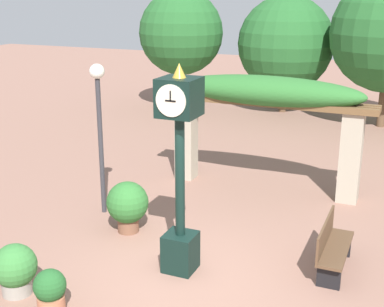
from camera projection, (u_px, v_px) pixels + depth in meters
ground_plane at (186, 278)px, 8.93m from camera, size 60.00×60.00×0.00m
pedestal_clock at (180, 166)px, 8.66m from camera, size 0.61×0.66×3.54m
pergola at (265, 103)px, 12.32m from camera, size 5.05×1.06×2.74m
potted_plant_near_left at (128, 204)px, 10.49m from camera, size 0.83×0.83×1.03m
potted_plant_far_left at (50, 291)px, 7.85m from camera, size 0.49×0.49×0.72m
potted_plant_far_right at (15, 268)px, 8.36m from camera, size 0.70×0.70×0.84m
park_bench at (332, 247)px, 9.08m from camera, size 0.42×1.50×0.89m
lamp_post at (99, 110)px, 10.92m from camera, size 0.31×0.31×3.20m
tree_line at (341, 41)px, 18.84m from camera, size 14.50×4.74×5.19m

